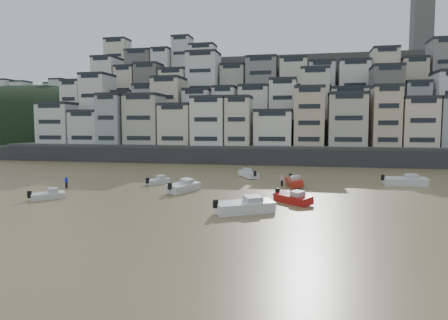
% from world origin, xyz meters
% --- Properties ---
extents(ground, '(400.00, 400.00, 0.00)m').
position_xyz_m(ground, '(0.00, 0.00, 0.00)').
color(ground, olive).
rests_on(ground, ground).
extents(sea_strip, '(340.00, 340.00, 0.00)m').
position_xyz_m(sea_strip, '(-110.00, 145.00, 0.01)').
color(sea_strip, '#3F505A').
rests_on(sea_strip, ground).
extents(harbor_wall, '(140.00, 3.00, 3.50)m').
position_xyz_m(harbor_wall, '(10.00, 65.00, 1.75)').
color(harbor_wall, '#38383A').
rests_on(harbor_wall, ground).
extents(hillside, '(141.04, 66.00, 50.00)m').
position_xyz_m(hillside, '(14.73, 104.84, 13.01)').
color(hillside, '#4C4C47').
rests_on(hillside, ground).
extents(headland, '(216.00, 135.00, 53.33)m').
position_xyz_m(headland, '(-95.00, 135.00, 0.02)').
color(headland, black).
rests_on(headland, ground).
extents(boat_g, '(6.62, 2.55, 1.77)m').
position_xyz_m(boat_g, '(33.16, 38.52, 0.89)').
color(boat_g, silver).
rests_on(boat_g, ground).
extents(boat_c, '(3.77, 6.44, 1.67)m').
position_xyz_m(boat_c, '(3.62, 26.90, 0.83)').
color(boat_c, silver).
rests_on(boat_c, ground).
extents(boat_j, '(3.80, 4.03, 1.14)m').
position_xyz_m(boat_j, '(-10.44, 18.78, 0.57)').
color(boat_j, silver).
rests_on(boat_j, ground).
extents(boat_f, '(3.19, 4.58, 1.20)m').
position_xyz_m(boat_f, '(-2.16, 32.87, 0.60)').
color(boat_f, silver).
rests_on(boat_f, ground).
extents(boat_h, '(4.54, 5.97, 1.58)m').
position_xyz_m(boat_h, '(9.85, 42.99, 0.79)').
color(boat_h, silver).
rests_on(boat_h, ground).
extents(boat_b, '(5.04, 4.89, 1.44)m').
position_xyz_m(boat_b, '(17.83, 22.09, 0.72)').
color(boat_b, '#B11815').
rests_on(boat_b, ground).
extents(boat_a, '(6.61, 5.29, 1.77)m').
position_xyz_m(boat_a, '(13.39, 15.93, 0.89)').
color(boat_a, white).
rests_on(boat_a, ground).
extents(boat_e, '(3.10, 6.00, 1.56)m').
position_xyz_m(boat_e, '(17.55, 34.97, 0.78)').
color(boat_e, '#B32616').
rests_on(boat_e, ground).
extents(person_blue, '(0.44, 0.44, 1.74)m').
position_xyz_m(person_blue, '(-13.12, 26.57, 0.87)').
color(person_blue, '#1922C0').
rests_on(person_blue, ground).
extents(person_pink, '(0.44, 0.44, 1.74)m').
position_xyz_m(person_pink, '(15.87, 34.77, 0.87)').
color(person_pink, '#EBA5B5').
rests_on(person_pink, ground).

